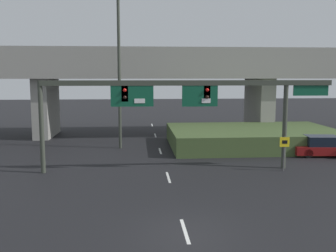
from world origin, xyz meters
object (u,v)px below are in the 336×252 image
(speed_limit_sign, at_px, (284,148))
(highway_light_pole_near, at_px, (118,28))
(signal_gantry, at_px, (182,96))
(parked_sedan_near_right, at_px, (323,147))

(speed_limit_sign, relative_size, highway_light_pole_near, 0.12)
(speed_limit_sign, bearing_deg, signal_gantry, 173.98)
(signal_gantry, height_order, highway_light_pole_near, highway_light_pole_near)
(signal_gantry, bearing_deg, parked_sedan_near_right, 18.02)
(signal_gantry, height_order, speed_limit_sign, signal_gantry)
(highway_light_pole_near, relative_size, parked_sedan_near_right, 4.03)
(parked_sedan_near_right, bearing_deg, signal_gantry, -156.14)
(signal_gantry, distance_m, highway_light_pole_near, 10.01)
(highway_light_pole_near, bearing_deg, parked_sedan_near_right, -15.74)
(signal_gantry, bearing_deg, speed_limit_sign, -6.02)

